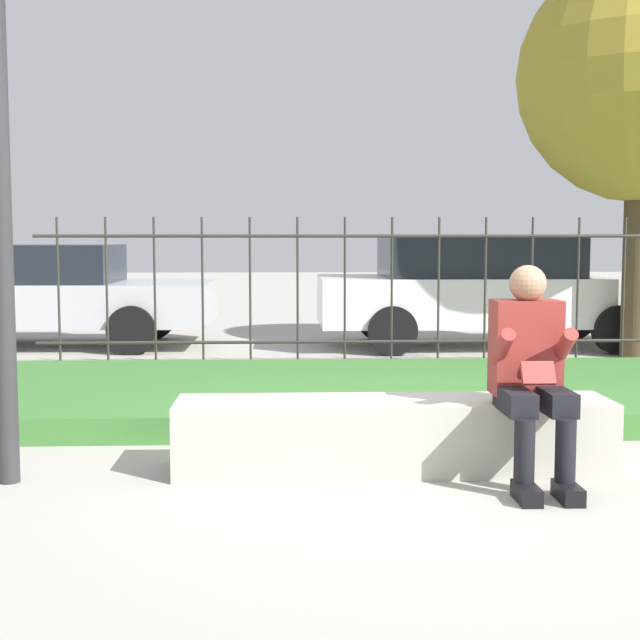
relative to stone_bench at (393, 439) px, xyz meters
The scene contains 7 objects.
ground_plane 0.29m from the stone_bench, ahead, with size 60.00×60.00×0.00m, color #A8A399.
stone_bench is the anchor object (origin of this frame).
person_seated_reader 0.92m from the stone_bench, 21.47° to the right, with size 0.42×0.73×1.23m.
grass_berm 2.13m from the stone_bench, 84.17° to the left, with size 8.72×2.84×0.18m.
iron_fence 3.91m from the stone_bench, 86.78° to the left, with size 6.72×0.03×1.59m.
car_parked_left 7.35m from the stone_bench, 121.98° to the left, with size 4.54×1.89×1.29m.
car_parked_center 6.30m from the stone_bench, 72.18° to the left, with size 4.33×1.83×1.40m.
Camera 1 is at (-0.86, -5.17, 1.38)m, focal length 50.00 mm.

